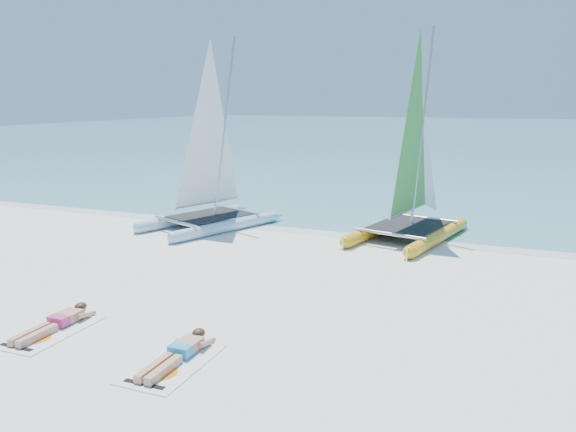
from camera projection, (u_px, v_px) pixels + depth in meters
name	position (u px, v px, depth m)	size (l,w,h in m)	color
ground	(266.00, 283.00, 12.90)	(140.00, 140.00, 0.00)	white
sea	(473.00, 133.00, 70.05)	(140.00, 115.00, 0.01)	#75BDC3
wet_sand_strip	(337.00, 232.00, 17.89)	(140.00, 1.40, 0.01)	silver
catamaran_blue	(210.00, 170.00, 18.19)	(3.76, 5.13, 6.34)	#B9DAF3
catamaran_yellow	(417.00, 170.00, 17.02)	(3.27, 5.24, 6.50)	yellow
towel_a	(50.00, 331.00, 10.20)	(1.00, 1.85, 0.02)	white
sunbather_a	(57.00, 322.00, 10.36)	(0.37, 1.73, 0.26)	tan
towel_b	(173.00, 363.00, 8.97)	(1.00, 1.85, 0.02)	white
sunbather_b	(179.00, 352.00, 9.12)	(0.37, 1.73, 0.26)	tan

